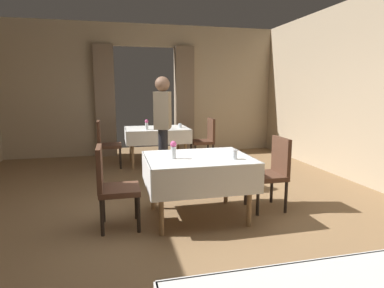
# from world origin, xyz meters

# --- Properties ---
(ground) EXTENTS (10.08, 10.08, 0.00)m
(ground) POSITION_xyz_m (0.00, 0.00, 0.00)
(ground) COLOR olive
(wall_back) EXTENTS (6.40, 0.27, 3.00)m
(wall_back) POSITION_xyz_m (0.00, 4.18, 1.51)
(wall_back) COLOR tan
(wall_back) RESTS_ON ground
(dining_table_mid) EXTENTS (1.23, 1.02, 0.75)m
(dining_table_mid) POSITION_xyz_m (0.22, 0.08, 0.64)
(dining_table_mid) COLOR olive
(dining_table_mid) RESTS_ON ground
(dining_table_far) EXTENTS (1.28, 0.96, 0.75)m
(dining_table_far) POSITION_xyz_m (0.11, 3.01, 0.65)
(dining_table_far) COLOR olive
(dining_table_far) RESTS_ON ground
(chair_mid_left) EXTENTS (0.44, 0.44, 0.93)m
(chair_mid_left) POSITION_xyz_m (-0.78, 0.00, 0.52)
(chair_mid_left) COLOR black
(chair_mid_left) RESTS_ON ground
(chair_mid_right) EXTENTS (0.44, 0.44, 0.93)m
(chair_mid_right) POSITION_xyz_m (1.22, 0.14, 0.52)
(chair_mid_right) COLOR black
(chair_mid_right) RESTS_ON ground
(chair_far_right) EXTENTS (0.44, 0.44, 0.93)m
(chair_far_right) POSITION_xyz_m (1.13, 2.93, 0.52)
(chair_far_right) COLOR black
(chair_far_right) RESTS_ON ground
(chair_far_left) EXTENTS (0.44, 0.44, 0.93)m
(chair_far_left) POSITION_xyz_m (-0.92, 2.91, 0.52)
(chair_far_left) COLOR black
(chair_far_left) RESTS_ON ground
(flower_vase_mid) EXTENTS (0.07, 0.07, 0.21)m
(flower_vase_mid) POSITION_xyz_m (-0.08, 0.02, 0.86)
(flower_vase_mid) COLOR silver
(flower_vase_mid) RESTS_ON dining_table_mid
(glass_mid_b) EXTENTS (0.08, 0.08, 0.11)m
(glass_mid_b) POSITION_xyz_m (0.59, -0.16, 0.80)
(glass_mid_b) COLOR silver
(glass_mid_b) RESTS_ON dining_table_mid
(flower_vase_far) EXTENTS (0.07, 0.07, 0.20)m
(flower_vase_far) POSITION_xyz_m (-0.12, 2.76, 0.86)
(flower_vase_far) COLOR silver
(flower_vase_far) RESTS_ON dining_table_far
(glass_far_b) EXTENTS (0.07, 0.07, 0.09)m
(glass_far_b) POSITION_xyz_m (0.58, 2.94, 0.79)
(glass_far_b) COLOR silver
(glass_far_b) RESTS_ON dining_table_far
(glass_far_c) EXTENTS (0.07, 0.07, 0.11)m
(glass_far_c) POSITION_xyz_m (0.31, 2.77, 0.81)
(glass_far_c) COLOR silver
(glass_far_c) RESTS_ON dining_table_far
(person_waiter_by_doorway) EXTENTS (0.31, 0.41, 1.72)m
(person_waiter_by_doorway) POSITION_xyz_m (-0.02, 1.26, 1.02)
(person_waiter_by_doorway) COLOR black
(person_waiter_by_doorway) RESTS_ON ground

